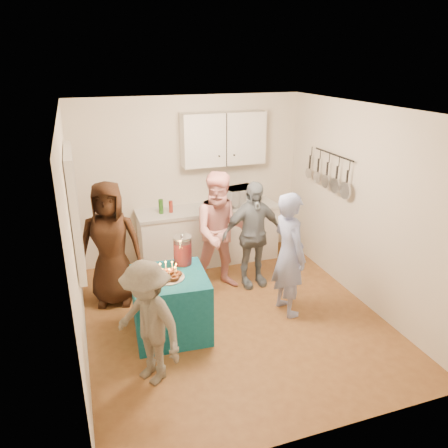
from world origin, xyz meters
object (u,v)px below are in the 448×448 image
object	(u,v)px
microwave	(240,196)
woman_back_center	(222,232)
woman_back_left	(110,244)
woman_back_right	(252,235)
counter	(209,236)
party_table	(171,304)
man_birthday	(289,254)
punch_jar	(183,251)
child_near_left	(148,323)

from	to	relation	value
microwave	woman_back_center	xyz separation A→B (m)	(-0.62, -0.90, -0.20)
woman_back_left	woman_back_right	world-z (taller)	woman_back_left
counter	party_table	distance (m)	2.04
woman_back_left	woman_back_center	bearing A→B (deg)	9.89
microwave	woman_back_center	world-z (taller)	woman_back_center
counter	man_birthday	bearing A→B (deg)	-73.83
microwave	punch_jar	bearing A→B (deg)	-144.22
party_table	woman_back_center	distance (m)	1.36
party_table	child_near_left	distance (m)	0.88
microwave	child_near_left	bearing A→B (deg)	-140.54
counter	man_birthday	distance (m)	1.89
counter	woman_back_left	world-z (taller)	woman_back_left
party_table	woman_back_left	world-z (taller)	woman_back_left
man_birthday	woman_back_center	world-z (taller)	woman_back_center
man_birthday	woman_back_center	size ratio (longest dim) A/B	0.95
counter	woman_back_center	world-z (taller)	woman_back_center
microwave	woman_back_left	size ratio (longest dim) A/B	0.30
woman_back_center	woman_back_right	world-z (taller)	woman_back_center
counter	woman_back_right	size ratio (longest dim) A/B	1.42
microwave	woman_back_left	distance (m)	2.27
counter	party_table	size ratio (longest dim) A/B	2.59
microwave	child_near_left	xyz separation A→B (m)	(-1.92, -2.51, -0.38)
man_birthday	child_near_left	bearing A→B (deg)	105.23
counter	microwave	size ratio (longest dim) A/B	4.33
man_birthday	woman_back_left	xyz separation A→B (m)	(-2.09, 0.98, 0.03)
woman_back_left	child_near_left	size ratio (longest dim) A/B	1.26
counter	child_near_left	size ratio (longest dim) A/B	1.65
woman_back_right	woman_back_center	bearing A→B (deg)	170.25
woman_back_center	woman_back_right	bearing A→B (deg)	2.55
woman_back_left	child_near_left	world-z (taller)	woman_back_left
counter	woman_back_right	xyz separation A→B (m)	(0.36, -0.96, 0.35)
punch_jar	man_birthday	size ratio (longest dim) A/B	0.21
punch_jar	woman_back_center	distance (m)	0.93
woman_back_right	punch_jar	bearing A→B (deg)	-156.60
woman_back_center	woman_back_right	size ratio (longest dim) A/B	1.10
microwave	woman_back_center	distance (m)	1.11
punch_jar	man_birthday	distance (m)	1.33
man_birthday	woman_back_center	distance (m)	1.06
punch_jar	child_near_left	bearing A→B (deg)	-121.10
woman_back_right	woman_back_left	bearing A→B (deg)	172.85
man_birthday	woman_back_right	xyz separation A→B (m)	(-0.16, 0.82, -0.03)
child_near_left	microwave	bearing A→B (deg)	110.71
man_birthday	punch_jar	bearing A→B (deg)	72.52
woman_back_right	party_table	bearing A→B (deg)	-151.72
counter	woman_back_left	bearing A→B (deg)	-153.25
punch_jar	woman_back_left	xyz separation A→B (m)	(-0.79, 0.71, -0.09)
punch_jar	man_birthday	bearing A→B (deg)	-11.70
party_table	punch_jar	distance (m)	0.65
counter	man_birthday	xyz separation A→B (m)	(0.52, -1.78, 0.38)
man_birthday	child_near_left	distance (m)	2.04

